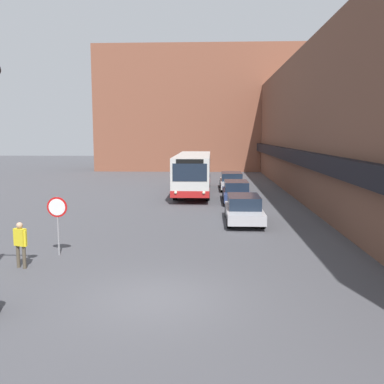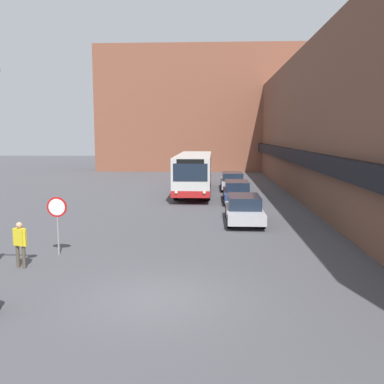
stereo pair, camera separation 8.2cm
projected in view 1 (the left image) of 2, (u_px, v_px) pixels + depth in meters
name	position (u px, v px, depth m)	size (l,w,h in m)	color
ground_plane	(156.00, 298.00, 11.88)	(160.00, 160.00, 0.00)	#47474C
building_row_right	(316.00, 127.00, 34.51)	(5.50, 60.00, 10.38)	brown
building_backdrop_far	(200.00, 110.00, 55.31)	(26.00, 8.00, 15.36)	brown
city_bus	(194.00, 172.00, 33.17)	(2.55, 12.10, 3.02)	silver
parked_car_front	(244.00, 209.00, 22.08)	(1.86, 4.51, 1.40)	#B7B7BC
parked_car_middle	(236.00, 191.00, 28.95)	(1.80, 4.73, 1.40)	navy
parked_car_back	(232.00, 181.00, 35.53)	(1.91, 4.88, 1.41)	#B7B7BC
stop_sign	(57.00, 213.00, 15.93)	(0.76, 0.08, 2.22)	gray
pedestrian	(20.00, 241.00, 14.46)	(0.49, 0.34, 1.59)	brown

